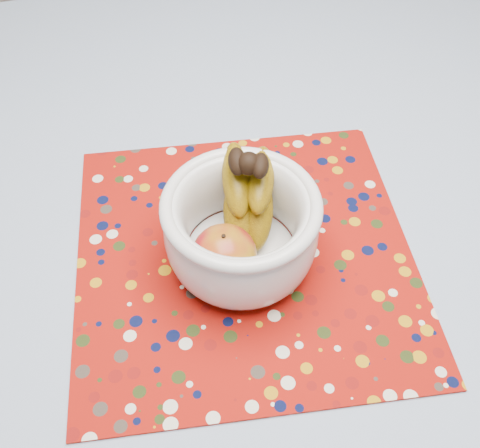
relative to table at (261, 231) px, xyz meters
The scene contains 4 objects.
table is the anchor object (origin of this frame).
tablecloth 0.08m from the table, ahead, with size 1.32×1.32×0.01m, color slate.
placemat 0.14m from the table, 119.03° to the right, with size 0.44×0.44×0.00m, color maroon.
fruit_bowl 0.20m from the table, 119.81° to the right, with size 0.19×0.21×0.15m.
Camera 1 is at (-0.18, -0.53, 1.37)m, focal length 42.00 mm.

